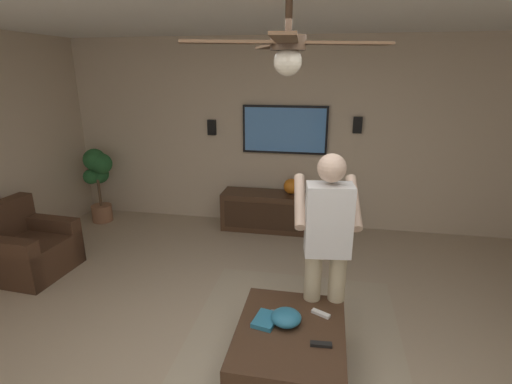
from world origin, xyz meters
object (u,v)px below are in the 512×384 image
(potted_plant_tall, at_px, (98,173))
(remote_black, at_px, (321,344))
(book, at_px, (265,320))
(armchair, at_px, (27,250))
(remote_white, at_px, (321,314))
(vase_round, at_px, (291,186))
(coffee_table, at_px, (290,341))
(person_standing, at_px, (327,240))
(wall_speaker_right, at_px, (212,127))
(remote_grey, at_px, (281,313))
(ceiling_fan, at_px, (286,48))
(media_console, at_px, (281,212))
(wall_speaker_left, at_px, (358,125))
(bowl, at_px, (286,317))
(tv, at_px, (285,130))

(potted_plant_tall, distance_m, remote_black, 4.40)
(remote_black, relative_size, book, 0.68)
(armchair, relative_size, potted_plant_tall, 0.77)
(remote_white, height_order, vase_round, vase_round)
(coffee_table, bearing_deg, person_standing, -26.22)
(wall_speaker_right, bearing_deg, remote_black, -151.34)
(book, bearing_deg, person_standing, 145.74)
(coffee_table, distance_m, remote_grey, 0.23)
(book, xyz_separation_m, vase_round, (2.73, 0.08, 0.24))
(armchair, xyz_separation_m, person_standing, (-0.52, -3.34, 0.65))
(potted_plant_tall, relative_size, book, 5.08)
(potted_plant_tall, bearing_deg, wall_speaker_right, -77.46)
(book, xyz_separation_m, ceiling_fan, (-0.18, -0.13, 1.93))
(remote_grey, bearing_deg, media_console, 93.05)
(coffee_table, distance_m, remote_white, 0.33)
(remote_white, distance_m, ceiling_fan, 1.99)
(media_console, bearing_deg, wall_speaker_left, 104.35)
(coffee_table, height_order, remote_white, remote_white)
(media_console, distance_m, bowl, 2.71)
(potted_plant_tall, height_order, bowl, potted_plant_tall)
(armchair, height_order, bowl, armchair)
(tv, height_order, potted_plant_tall, tv)
(coffee_table, bearing_deg, ceiling_fan, 153.00)
(coffee_table, distance_m, potted_plant_tall, 4.15)
(armchair, bearing_deg, media_console, 36.45)
(potted_plant_tall, xyz_separation_m, bowl, (-2.56, -3.14, -0.29))
(remote_white, bearing_deg, book, 48.26)
(coffee_table, xyz_separation_m, tv, (2.99, 0.41, 1.13))
(vase_round, distance_m, wall_speaker_right, 1.45)
(wall_speaker_left, xyz_separation_m, ceiling_fan, (-3.13, 0.64, 0.83))
(person_standing, distance_m, potted_plant_tall, 4.04)
(coffee_table, relative_size, remote_white, 6.67)
(armchair, bearing_deg, remote_white, -9.72)
(remote_black, xyz_separation_m, vase_round, (2.92, 0.51, 0.25))
(person_standing, bearing_deg, tv, 7.41)
(coffee_table, height_order, book, book)
(person_standing, bearing_deg, remote_white, 169.27)
(media_console, xyz_separation_m, ceiling_fan, (-2.87, -0.35, 2.07))
(remote_black, bearing_deg, bowl, 138.82)
(remote_black, distance_m, wall_speaker_right, 3.72)
(media_console, bearing_deg, wall_speaker_right, -103.31)
(person_standing, relative_size, wall_speaker_right, 7.45)
(potted_plant_tall, distance_m, wall_speaker_left, 3.85)
(coffee_table, xyz_separation_m, wall_speaker_right, (3.00, 1.49, 1.13))
(armchair, distance_m, book, 3.06)
(armchair, height_order, book, armchair)
(tv, xyz_separation_m, remote_grey, (-2.82, -0.32, -1.01))
(media_console, relative_size, ceiling_fan, 1.44)
(potted_plant_tall, height_order, remote_white, potted_plant_tall)
(remote_white, bearing_deg, armchair, 13.05)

